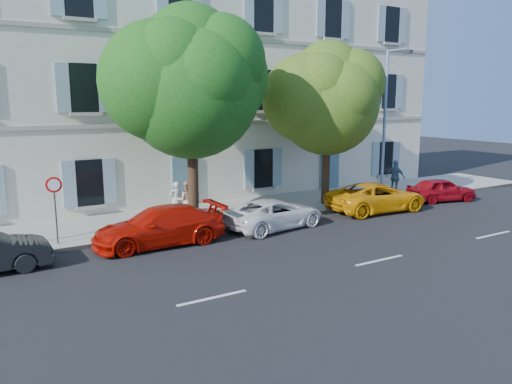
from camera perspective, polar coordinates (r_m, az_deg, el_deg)
ground at (r=19.65m, az=5.66°, el=-4.64°), size 90.00×90.00×0.00m
sidewalk at (r=23.24m, az=-0.90°, el=-2.02°), size 36.00×4.50×0.15m
kerb at (r=21.44m, az=2.02°, el=-3.09°), size 36.00×0.16×0.16m
building at (r=27.82m, az=-7.05°, el=12.26°), size 28.00×7.00×12.00m
car_red_coupe at (r=18.10m, az=-10.97°, el=-3.86°), size 4.75×1.97×1.37m
car_white_coupe at (r=20.12m, az=2.12°, el=-2.49°), size 4.53×2.58×1.19m
car_yellow_supercar at (r=23.79m, az=13.64°, el=-0.56°), size 4.97×2.54×1.34m
car_red_hatchback at (r=27.11m, az=20.40°, el=0.27°), size 3.78×2.24×1.21m
tree_left at (r=19.72m, az=-7.45°, el=11.52°), size 5.36×5.36×8.31m
tree_right at (r=24.02m, az=8.16°, el=9.88°), size 4.80×4.80×7.40m
road_sign at (r=18.52m, az=-22.03°, el=-0.41°), size 0.55×0.10×2.37m
street_lamp at (r=25.71m, az=14.74°, el=8.37°), size 0.25×1.56×7.34m
pedestrian_a at (r=21.36m, az=-9.10°, el=-0.91°), size 0.59×0.39×1.57m
pedestrian_b at (r=21.10m, az=-7.97°, el=-0.92°), size 0.96×0.86×1.64m
pedestrian_c at (r=27.45m, az=15.64°, el=1.63°), size 0.75×1.15×1.82m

